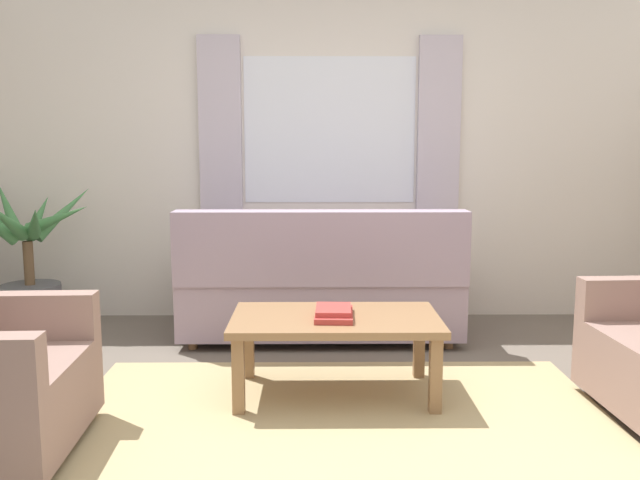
{
  "coord_description": "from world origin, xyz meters",
  "views": [
    {
      "loc": [
        -0.12,
        -2.94,
        1.34
      ],
      "look_at": [
        -0.09,
        0.7,
        0.82
      ],
      "focal_mm": 37.3,
      "sensor_mm": 36.0,
      "label": 1
    }
  ],
  "objects_px": {
    "couch": "(321,287)",
    "book_stack_on_table": "(334,313)",
    "potted_plant": "(27,271)",
    "coffee_table": "(335,327)"
  },
  "relations": [
    {
      "from": "couch",
      "to": "book_stack_on_table",
      "type": "bearing_deg",
      "value": 93.04
    },
    {
      "from": "couch",
      "to": "potted_plant",
      "type": "distance_m",
      "value": 2.09
    },
    {
      "from": "book_stack_on_table",
      "to": "coffee_table",
      "type": "bearing_deg",
      "value": 69.48
    },
    {
      "from": "coffee_table",
      "to": "potted_plant",
      "type": "bearing_deg",
      "value": 150.19
    },
    {
      "from": "couch",
      "to": "potted_plant",
      "type": "relative_size",
      "value": 1.69
    },
    {
      "from": "coffee_table",
      "to": "potted_plant",
      "type": "xyz_separation_m",
      "value": [
        -2.15,
        1.23,
        0.07
      ]
    },
    {
      "from": "couch",
      "to": "coffee_table",
      "type": "xyz_separation_m",
      "value": [
        0.07,
        -1.07,
        0.01
      ]
    },
    {
      "from": "book_stack_on_table",
      "to": "couch",
      "type": "bearing_deg",
      "value": 93.04
    },
    {
      "from": "coffee_table",
      "to": "book_stack_on_table",
      "type": "distance_m",
      "value": 0.09
    },
    {
      "from": "couch",
      "to": "book_stack_on_table",
      "type": "xyz_separation_m",
      "value": [
        0.06,
        -1.1,
        0.1
      ]
    }
  ]
}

